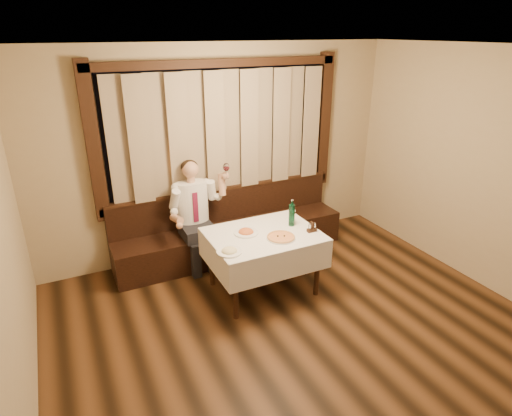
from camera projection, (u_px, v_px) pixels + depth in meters
name	position (u px, v px, depth m)	size (l,w,h in m)	color
room	(299.00, 193.00, 4.04)	(5.01, 6.01, 2.81)	black
banquette	(230.00, 233.00, 5.95)	(3.20, 0.61, 0.94)	black
dining_table	(263.00, 242.00, 4.97)	(1.27, 0.97, 0.76)	black
pizza	(281.00, 237.00, 4.81)	(0.33, 0.33, 0.04)	white
pasta_red	(246.00, 230.00, 4.92)	(0.29, 0.29, 0.10)	white
pasta_cream	(229.00, 249.00, 4.50)	(0.27, 0.27, 0.09)	white
green_bottle	(292.00, 215.00, 5.08)	(0.07, 0.07, 0.33)	#104E30
table_wine_glass	(293.00, 212.00, 5.14)	(0.07, 0.07, 0.20)	white
cruet_caddy	(312.00, 228.00, 4.96)	(0.11, 0.06, 0.12)	black
seated_man	(195.00, 207.00, 5.47)	(0.79, 0.59, 1.43)	black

